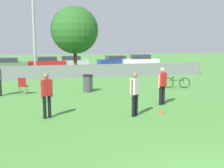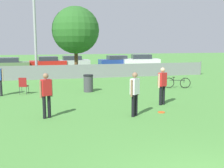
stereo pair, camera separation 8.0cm
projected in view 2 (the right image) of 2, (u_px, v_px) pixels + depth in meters
The scene contains 15 objects.
fence_backline at pixel (85, 71), 22.36m from camera, with size 20.66×0.07×1.21m.
light_pole at pixel (35, 20), 21.66m from camera, with size 0.90×0.36×7.58m.
tree_near_pole at pixel (76, 30), 24.15m from camera, with size 4.06×4.06×5.91m.
player_receiver_white at pixel (135, 91), 10.93m from camera, with size 0.43×0.40×1.75m.
player_thrower_red at pixel (162, 83), 12.92m from camera, with size 0.49×0.35×1.75m.
player_defender_red at pixel (46, 92), 10.66m from camera, with size 0.48×0.36×1.75m.
frisbee_disc at pixel (161, 112), 11.65m from camera, with size 0.30×0.30×0.03m.
folding_chair_sideline at pixel (23, 85), 15.60m from camera, with size 0.52×0.52×0.95m.
bicycle_sideline at pixel (177, 83), 17.67m from camera, with size 1.61×0.61×0.71m.
trash_bin at pixel (88, 83), 16.37m from camera, with size 0.58×0.58×1.00m.
parked_car_olive at pixel (8, 64), 28.49m from camera, with size 4.12×1.87×1.29m.
parked_car_red at pixel (48, 62), 31.07m from camera, with size 4.07×2.14×1.26m.
parked_car_silver at pixel (72, 62), 31.91m from camera, with size 4.04×1.82×1.29m.
parked_car_blue at pixel (117, 61), 33.20m from camera, with size 4.26×1.89×1.27m.
parked_car_white at pixel (141, 61), 32.86m from camera, with size 4.38×2.19×1.41m.
Camera 2 is at (-3.16, -4.14, 2.93)m, focal length 45.00 mm.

